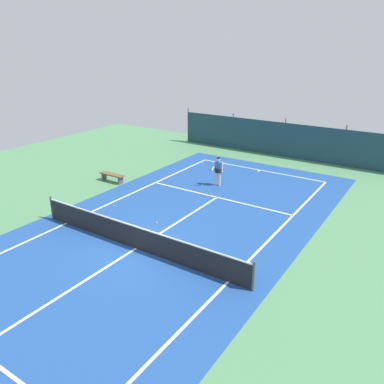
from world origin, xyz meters
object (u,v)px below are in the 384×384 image
object	(u,v)px
tennis_ball_midcourt	(156,223)
tennis_ball_by_sideline	(113,206)
tennis_net	(135,237)
courtside_bench	(112,176)
tennis_ball_near_player	(278,230)
water_bottle	(64,205)
tennis_player	(218,169)

from	to	relation	value
tennis_ball_midcourt	tennis_ball_by_sideline	world-z (taller)	same
tennis_net	courtside_bench	xyz separation A→B (m)	(-6.31, 5.16, -0.14)
tennis_ball_by_sideline	courtside_bench	distance (m)	3.75
tennis_ball_by_sideline	tennis_ball_near_player	bearing A→B (deg)	14.96
tennis_ball_near_player	tennis_ball_by_sideline	size ratio (longest dim) A/B	1.00
tennis_ball_midcourt	tennis_ball_by_sideline	xyz separation A→B (m)	(-2.94, 0.30, 0.00)
tennis_ball_near_player	tennis_ball_by_sideline	world-z (taller)	same
tennis_net	water_bottle	bearing A→B (deg)	168.46
tennis_net	tennis_ball_near_player	size ratio (longest dim) A/B	153.33
tennis_net	tennis_player	bearing A→B (deg)	96.31
courtside_bench	water_bottle	world-z (taller)	courtside_bench
tennis_ball_near_player	tennis_ball_midcourt	world-z (taller)	same
tennis_net	courtside_bench	world-z (taller)	tennis_net
tennis_ball_midcourt	water_bottle	size ratio (longest dim) A/B	0.28
tennis_ball_near_player	tennis_ball_by_sideline	xyz separation A→B (m)	(-7.76, -2.08, 0.00)
tennis_net	tennis_ball_by_sideline	bearing A→B (deg)	145.58
tennis_ball_by_sideline	courtside_bench	world-z (taller)	courtside_bench
tennis_ball_by_sideline	water_bottle	bearing A→B (deg)	-145.82
tennis_net	water_bottle	xyz separation A→B (m)	(-5.67, 1.16, -0.39)
tennis_player	courtside_bench	world-z (taller)	tennis_player
tennis_player	tennis_ball_near_player	world-z (taller)	tennis_player
tennis_player	tennis_ball_by_sideline	xyz separation A→B (m)	(-2.79, -5.50, -0.93)
tennis_net	tennis_ball_midcourt	bearing A→B (deg)	108.21
tennis_net	courtside_bench	distance (m)	8.16
tennis_ball_near_player	courtside_bench	bearing A→B (deg)	176.85
tennis_ball_midcourt	courtside_bench	bearing A→B (deg)	152.17
tennis_ball_midcourt	courtside_bench	distance (m)	6.32
tennis_player	tennis_ball_by_sideline	distance (m)	6.23
tennis_net	tennis_ball_by_sideline	distance (m)	4.48
tennis_player	tennis_ball_midcourt	size ratio (longest dim) A/B	24.85
tennis_player	tennis_net	bearing A→B (deg)	91.69
tennis_ball_near_player	water_bottle	world-z (taller)	water_bottle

